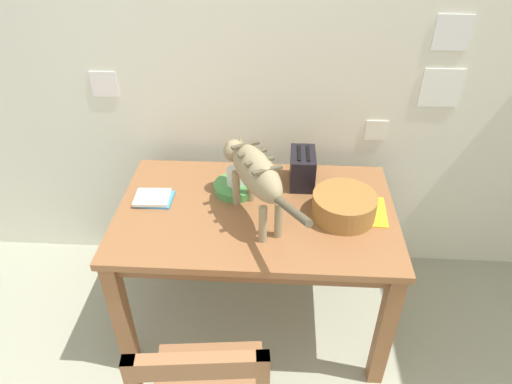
{
  "coord_description": "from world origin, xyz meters",
  "views": [
    {
      "loc": [
        0.17,
        -0.17,
        2.07
      ],
      "look_at": [
        0.08,
        1.53,
        0.85
      ],
      "focal_mm": 32.41,
      "sensor_mm": 36.0,
      "label": 1
    }
  ],
  "objects": [
    {
      "name": "wall_rear",
      "position": [
        0.0,
        2.08,
        1.25
      ],
      "size": [
        4.48,
        0.11,
        2.5
      ],
      "color": "silver",
      "rests_on": "ground_plane"
    },
    {
      "name": "dining_table",
      "position": [
        0.08,
        1.53,
        0.65
      ],
      "size": [
        1.3,
        0.81,
        0.75
      ],
      "color": "brown",
      "rests_on": "ground_plane"
    },
    {
      "name": "cat",
      "position": [
        0.07,
        1.47,
        0.99
      ],
      "size": [
        0.39,
        0.67,
        0.34
      ],
      "rotation": [
        0.0,
        0.0,
        0.49
      ],
      "color": "#968661",
      "rests_on": "dining_table"
    },
    {
      "name": "saucer_bowl",
      "position": [
        -0.03,
        1.67,
        0.77
      ],
      "size": [
        0.22,
        0.22,
        0.04
      ],
      "primitive_type": "cylinder",
      "color": "#469148",
      "rests_on": "dining_table"
    },
    {
      "name": "coffee_mug",
      "position": [
        -0.03,
        1.67,
        0.83
      ],
      "size": [
        0.13,
        0.08,
        0.09
      ],
      "color": "silver",
      "rests_on": "saucer_bowl"
    },
    {
      "name": "magazine",
      "position": [
        0.55,
        1.54,
        0.75
      ],
      "size": [
        0.28,
        0.24,
        0.01
      ],
      "primitive_type": "cube",
      "rotation": [
        0.0,
        0.0,
        -0.06
      ],
      "color": "gold",
      "rests_on": "dining_table"
    },
    {
      "name": "book_stack",
      "position": [
        -0.42,
        1.57,
        0.76
      ],
      "size": [
        0.18,
        0.14,
        0.03
      ],
      "color": "#3E8ED0",
      "rests_on": "dining_table"
    },
    {
      "name": "wicker_basket",
      "position": [
        0.48,
        1.5,
        0.8
      ],
      "size": [
        0.29,
        0.29,
        0.11
      ],
      "color": "olive",
      "rests_on": "dining_table"
    },
    {
      "name": "toaster",
      "position": [
        0.29,
        1.76,
        0.83
      ],
      "size": [
        0.12,
        0.2,
        0.18
      ],
      "color": "black",
      "rests_on": "dining_table"
    }
  ]
}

